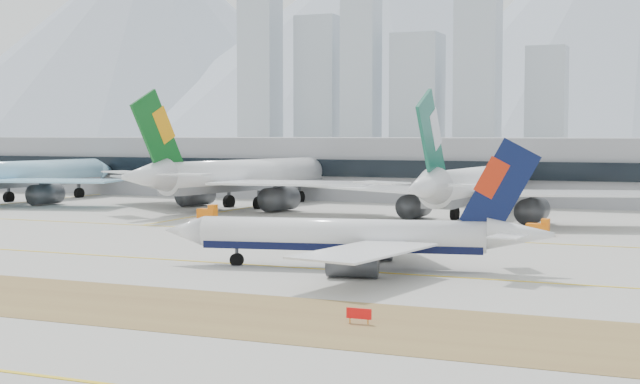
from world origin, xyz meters
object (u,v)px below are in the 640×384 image
at_px(widebody_eva, 240,178).
at_px(terminal, 449,168).
at_px(widebody_cathay, 474,187).
at_px(taxiing_airliner, 356,237).
at_px(widebody_korean, 16,176).

height_order(widebody_eva, terminal, widebody_eva).
distance_m(widebody_cathay, terminal, 58.13).
height_order(taxiing_airliner, terminal, taxiing_airliner).
bearing_deg(widebody_korean, terminal, -51.70).
relative_size(widebody_korean, widebody_eva, 0.94).
relative_size(taxiing_airliner, widebody_eva, 0.69).
xyz_separation_m(taxiing_airliner, widebody_cathay, (0.35, 62.88, 2.44)).
relative_size(widebody_cathay, terminal, 0.23).
distance_m(taxiing_airliner, terminal, 119.44).
height_order(widebody_cathay, terminal, widebody_cathay).
bearing_deg(terminal, widebody_cathay, -71.55).
bearing_deg(taxiing_airliner, widebody_korean, -42.35).
bearing_deg(widebody_cathay, widebody_eva, 85.73).
distance_m(widebody_eva, widebody_cathay, 53.18).
relative_size(taxiing_airliner, terminal, 0.17).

